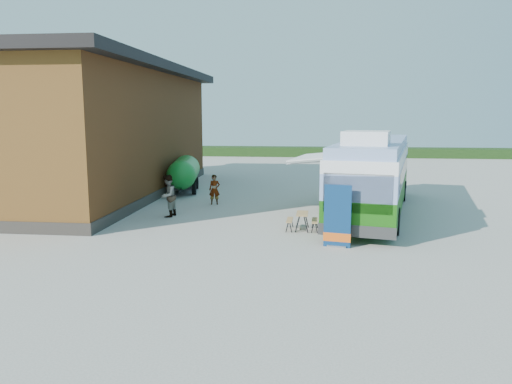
# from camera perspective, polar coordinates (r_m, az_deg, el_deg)

# --- Properties ---
(ground) EXTENTS (100.00, 100.00, 0.00)m
(ground) POSITION_cam_1_polar(r_m,az_deg,el_deg) (18.66, 0.12, -5.59)
(ground) COLOR #BCB7AD
(ground) RESTS_ON ground
(barn) EXTENTS (9.60, 21.20, 7.50)m
(barn) POSITION_cam_1_polar(r_m,az_deg,el_deg) (30.65, -17.69, 6.47)
(barn) COLOR brown
(barn) RESTS_ON ground
(hedge) EXTENTS (40.00, 3.00, 1.00)m
(hedge) POSITION_cam_1_polar(r_m,az_deg,el_deg) (56.43, 12.64, 4.45)
(hedge) COLOR #264419
(hedge) RESTS_ON ground
(bus) EXTENTS (5.33, 13.35, 4.02)m
(bus) POSITION_cam_1_polar(r_m,az_deg,el_deg) (24.22, 13.31, 2.14)
(bus) COLOR #1C6C12
(bus) RESTS_ON ground
(awning) EXTENTS (3.37, 4.61, 0.52)m
(awning) POSITION_cam_1_polar(r_m,az_deg,el_deg) (23.89, 8.08, 4.65)
(awning) COLOR white
(awning) RESTS_ON ground
(banner) EXTENTS (0.96, 0.31, 2.24)m
(banner) POSITION_cam_1_polar(r_m,az_deg,el_deg) (17.80, 9.27, -3.40)
(banner) COLOR navy
(banner) RESTS_ON ground
(picnic_table) EXTENTS (1.26, 1.12, 0.71)m
(picnic_table) POSITION_cam_1_polar(r_m,az_deg,el_deg) (20.31, 5.30, -2.90)
(picnic_table) COLOR #A97A4F
(picnic_table) RESTS_ON ground
(person_a) EXTENTS (0.63, 0.47, 1.56)m
(person_a) POSITION_cam_1_polar(r_m,az_deg,el_deg) (26.03, -4.76, 0.28)
(person_a) COLOR #999999
(person_a) RESTS_ON ground
(person_b) EXTENTS (0.89, 1.06, 1.94)m
(person_b) POSITION_cam_1_polar(r_m,az_deg,el_deg) (23.12, -10.05, -0.45)
(person_b) COLOR #999999
(person_b) RESTS_ON ground
(slurry_tanker) EXTENTS (2.28, 5.57, 2.08)m
(slurry_tanker) POSITION_cam_1_polar(r_m,az_deg,el_deg) (30.42, -8.21, 2.26)
(slurry_tanker) COLOR #167C2A
(slurry_tanker) RESTS_ON ground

